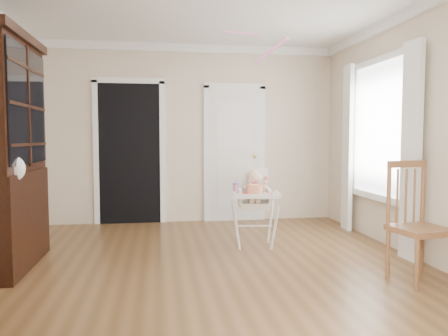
{
  "coord_description": "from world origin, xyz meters",
  "views": [
    {
      "loc": [
        -0.47,
        -4.21,
        1.3
      ],
      "look_at": [
        0.27,
        0.72,
        0.95
      ],
      "focal_mm": 35.0,
      "sensor_mm": 36.0,
      "label": 1
    }
  ],
  "objects": [
    {
      "name": "doorway",
      "position": [
        -0.9,
        2.48,
        1.11
      ],
      "size": [
        1.06,
        0.05,
        2.22
      ],
      "color": "black",
      "rests_on": "wall_back"
    },
    {
      "name": "wall_right",
      "position": [
        2.25,
        0.0,
        1.35
      ],
      "size": [
        0.0,
        5.0,
        5.0
      ],
      "primitive_type": "plane",
      "rotation": [
        1.57,
        0.0,
        -1.57
      ],
      "color": "beige",
      "rests_on": "floor"
    },
    {
      "name": "streamer",
      "position": [
        0.33,
        0.01,
        2.3
      ],
      "size": [
        0.26,
        0.44,
        0.15
      ],
      "primitive_type": null,
      "rotation": [
        0.26,
        0.0,
        0.5
      ],
      "color": "#FF93CD",
      "rests_on": "ceiling"
    },
    {
      "name": "closet_door",
      "position": [
        0.7,
        2.48,
        1.02
      ],
      "size": [
        0.96,
        0.09,
        2.13
      ],
      "color": "white",
      "rests_on": "wall_back"
    },
    {
      "name": "window_right",
      "position": [
        2.18,
        0.8,
        1.29
      ],
      "size": [
        0.13,
        1.84,
        2.3
      ],
      "color": "white",
      "rests_on": "wall_right"
    },
    {
      "name": "baby",
      "position": [
        0.65,
        0.84,
        0.71
      ],
      "size": [
        0.26,
        0.21,
        0.4
      ],
      "rotation": [
        0.0,
        0.0,
        -0.13
      ],
      "color": "beige",
      "rests_on": "high_chair"
    },
    {
      "name": "cake",
      "position": [
        0.6,
        0.61,
        0.71
      ],
      "size": [
        0.24,
        0.24,
        0.11
      ],
      "color": "silver",
      "rests_on": "high_chair"
    },
    {
      "name": "high_chair",
      "position": [
        0.65,
        0.81,
        0.58
      ],
      "size": [
        0.61,
        0.73,
        0.94
      ],
      "rotation": [
        0.0,
        0.0,
        -0.13
      ],
      "color": "white",
      "rests_on": "floor"
    },
    {
      "name": "dining_chair",
      "position": [
        1.83,
        -0.64,
        0.51
      ],
      "size": [
        0.5,
        0.5,
        1.08
      ],
      "rotation": [
        0.0,
        0.0,
        0.14
      ],
      "color": "brown",
      "rests_on": "floor"
    },
    {
      "name": "wall_back",
      "position": [
        0.0,
        2.5,
        1.35
      ],
      "size": [
        4.5,
        0.0,
        4.5
      ],
      "primitive_type": "plane",
      "rotation": [
        1.57,
        0.0,
        0.0
      ],
      "color": "beige",
      "rests_on": "floor"
    },
    {
      "name": "sippy_cup",
      "position": [
        0.41,
        0.72,
        0.72
      ],
      "size": [
        0.07,
        0.07,
        0.16
      ],
      "rotation": [
        0.0,
        0.0,
        -0.13
      ],
      "color": "#CD7D9C",
      "rests_on": "high_chair"
    },
    {
      "name": "china_cabinet",
      "position": [
        -1.99,
        0.35,
        1.15
      ],
      "size": [
        0.61,
        1.37,
        2.31
      ],
      "color": "black",
      "rests_on": "floor"
    },
    {
      "name": "floor",
      "position": [
        0.0,
        0.0,
        0.0
      ],
      "size": [
        5.0,
        5.0,
        0.0
      ],
      "primitive_type": "plane",
      "color": "brown",
      "rests_on": "ground"
    }
  ]
}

